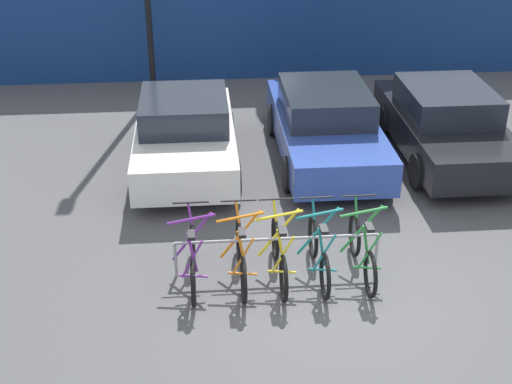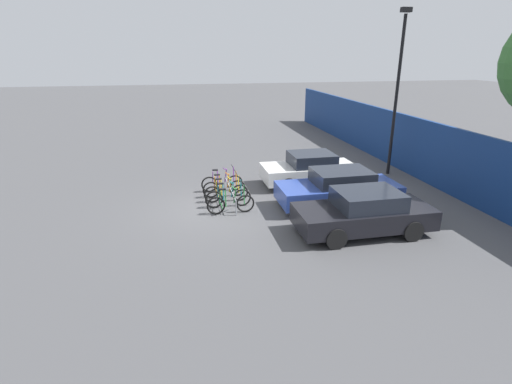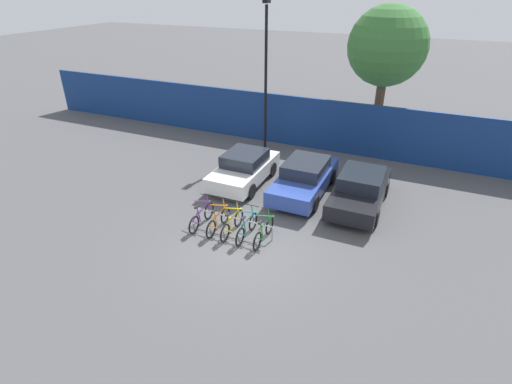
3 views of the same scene
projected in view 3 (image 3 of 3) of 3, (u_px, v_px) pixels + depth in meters
ground_plane at (243, 246)px, 13.45m from camera, size 120.00×120.00×0.00m
hoarding_wall at (323, 125)px, 20.47m from camera, size 36.00×0.16×2.65m
bike_rack at (234, 220)px, 14.02m from camera, size 2.98×0.04×0.57m
bicycle_purple at (202, 217)px, 14.39m from camera, size 0.68×1.71×1.05m
bicycle_orange at (218, 221)px, 14.14m from camera, size 0.68×1.71×1.05m
bicycle_yellow at (232, 224)px, 13.94m from camera, size 0.68×1.71×1.05m
bicycle_teal at (247, 228)px, 13.74m from camera, size 0.68×1.71×1.05m
bicycle_green at (264, 232)px, 13.51m from camera, size 0.68×1.71×1.05m
car_white at (244, 168)px, 17.32m from camera, size 1.91×3.98×1.40m
car_blue at (305, 177)px, 16.52m from camera, size 1.91×4.43×1.40m
car_black at (360, 189)px, 15.58m from camera, size 1.91×4.27×1.40m
lamp_post at (266, 72)px, 19.44m from camera, size 0.24×0.44×7.19m
tree_behind_hoarding at (387, 47)px, 19.30m from camera, size 3.83×3.83×7.01m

